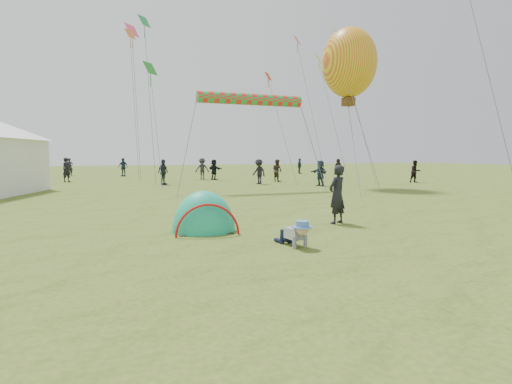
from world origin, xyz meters
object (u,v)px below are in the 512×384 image
object	(u,v)px
standing_adult	(337,195)
balloon_kite	(349,67)
crawling_toddler	(296,233)
popup_tent	(204,231)

from	to	relation	value
standing_adult	balloon_kite	xyz separation A→B (m)	(7.88, 11.35, 6.53)
crawling_toddler	balloon_kite	size ratio (longest dim) A/B	0.17
crawling_toddler	balloon_kite	xyz separation A→B (m)	(10.33, 13.57, 7.08)
popup_tent	balloon_kite	distance (m)	17.85
popup_tent	balloon_kite	size ratio (longest dim) A/B	0.46
balloon_kite	popup_tent	bearing A→B (deg)	-136.78
popup_tent	standing_adult	xyz separation A→B (m)	(3.96, -0.22, 0.87)
balloon_kite	standing_adult	bearing A→B (deg)	-124.79
popup_tent	standing_adult	distance (m)	4.06
crawling_toddler	popup_tent	size ratio (longest dim) A/B	0.37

